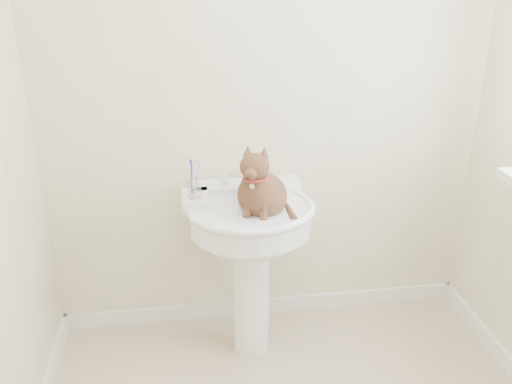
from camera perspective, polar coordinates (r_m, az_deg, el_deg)
name	(u,v)px	position (r m, az deg, el deg)	size (l,w,h in m)	color
wall_back	(267,95)	(2.63, 1.15, 10.19)	(2.20, 0.00, 2.50)	beige
baseboard_back	(265,305)	(3.13, 1.00, -11.86)	(2.20, 0.02, 0.09)	white
pedestal_sink	(250,234)	(2.55, -0.61, -4.41)	(0.61, 0.60, 0.84)	white
faucet	(246,178)	(2.59, -1.01, 1.49)	(0.28, 0.12, 0.14)	silver
soap_bar	(258,176)	(2.69, 0.18, 1.73)	(0.09, 0.06, 0.03)	#DA5C24
toothbrush_cup	(195,188)	(2.47, -6.47, 0.40)	(0.07, 0.07, 0.18)	silver
cat	(262,191)	(2.41, 0.60, 0.10)	(0.25, 0.31, 0.46)	brown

